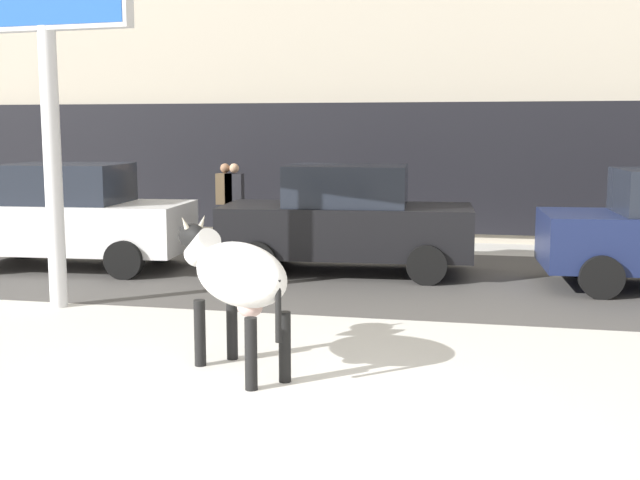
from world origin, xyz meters
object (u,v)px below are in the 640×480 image
at_px(car_white_sedan, 68,217).
at_px(pedestrian_near_billboard, 226,204).
at_px(car_black_sedan, 347,220).
at_px(pedestrian_by_cars, 235,204).
at_px(cow_holstein, 238,275).

relative_size(car_white_sedan, pedestrian_near_billboard, 2.49).
bearing_deg(pedestrian_near_billboard, car_white_sedan, -121.23).
bearing_deg(car_black_sedan, car_white_sedan, -173.45).
relative_size(car_white_sedan, pedestrian_by_cars, 2.49).
bearing_deg(pedestrian_near_billboard, cow_holstein, -70.30).
bearing_deg(cow_holstein, pedestrian_near_billboard, 109.70).
bearing_deg(pedestrian_by_cars, car_white_sedan, -123.86).
relative_size(cow_holstein, pedestrian_by_cars, 0.99).
bearing_deg(car_black_sedan, pedestrian_by_cars, 138.33).
height_order(car_white_sedan, pedestrian_near_billboard, car_white_sedan).
relative_size(cow_holstein, car_white_sedan, 0.40).
height_order(car_black_sedan, pedestrian_by_cars, car_black_sedan).
bearing_deg(pedestrian_by_cars, cow_holstein, -71.53).
distance_m(car_white_sedan, car_black_sedan, 4.92).
distance_m(car_black_sedan, pedestrian_by_cars, 3.78).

